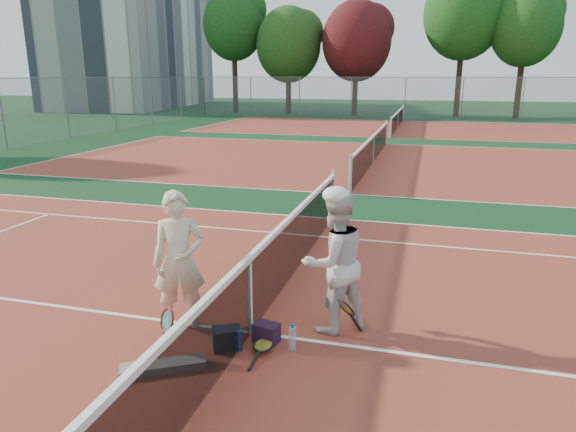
% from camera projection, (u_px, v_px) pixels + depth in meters
% --- Properties ---
extents(ground, '(130.00, 130.00, 0.00)m').
position_uv_depth(ground, '(251.00, 333.00, 6.41)').
color(ground, '#0D3218').
rests_on(ground, ground).
extents(court_main, '(23.77, 10.97, 0.01)m').
position_uv_depth(court_main, '(251.00, 332.00, 6.41)').
color(court_main, maroon).
rests_on(court_main, ground).
extents(court_far_a, '(23.77, 10.97, 0.01)m').
position_uv_depth(court_far_a, '(373.00, 162.00, 18.95)').
color(court_far_a, maroon).
rests_on(court_far_a, ground).
extents(court_far_b, '(23.77, 10.97, 0.01)m').
position_uv_depth(court_far_b, '(397.00, 128.00, 31.50)').
color(court_far_b, maroon).
rests_on(court_far_b, ground).
extents(net_main, '(0.10, 10.98, 1.02)m').
position_uv_depth(net_main, '(250.00, 295.00, 6.27)').
color(net_main, black).
rests_on(net_main, ground).
extents(net_far_a, '(0.10, 10.98, 1.02)m').
position_uv_depth(net_far_a, '(373.00, 149.00, 18.82)').
color(net_far_a, black).
rests_on(net_far_a, ground).
extents(net_far_b, '(0.10, 10.98, 1.02)m').
position_uv_depth(net_far_b, '(398.00, 119.00, 31.37)').
color(net_far_b, black).
rests_on(net_far_b, ground).
extents(fence_back, '(32.00, 0.06, 3.00)m').
position_uv_depth(fence_back, '(405.00, 98.00, 37.61)').
color(fence_back, slate).
rests_on(fence_back, ground).
extents(apartment_block, '(12.96, 23.18, 15.00)m').
position_uv_depth(apartment_block, '(135.00, 31.00, 52.52)').
color(apartment_block, beige).
rests_on(apartment_block, ground).
extents(player_a, '(0.77, 0.66, 1.77)m').
position_uv_depth(player_a, '(179.00, 261.00, 6.36)').
color(player_a, beige).
rests_on(player_a, ground).
extents(player_b, '(1.09, 1.08, 1.78)m').
position_uv_depth(player_b, '(334.00, 263.00, 6.29)').
color(player_b, silver).
rests_on(player_b, ground).
extents(racket_red, '(0.34, 0.33, 0.58)m').
position_uv_depth(racket_red, '(168.00, 333.00, 5.79)').
color(racket_red, maroon).
rests_on(racket_red, ground).
extents(racket_black_held, '(0.44, 0.45, 0.51)m').
position_uv_depth(racket_black_held, '(346.00, 319.00, 6.22)').
color(racket_black_held, black).
rests_on(racket_black_held, ground).
extents(racket_spare, '(0.29, 0.61, 0.11)m').
position_uv_depth(racket_spare, '(263.00, 346.00, 5.98)').
color(racket_spare, black).
rests_on(racket_spare, ground).
extents(sports_bag_navy, '(0.40, 0.35, 0.26)m').
position_uv_depth(sports_bag_navy, '(227.00, 338.00, 6.00)').
color(sports_bag_navy, black).
rests_on(sports_bag_navy, ground).
extents(sports_bag_purple, '(0.33, 0.26, 0.24)m').
position_uv_depth(sports_bag_purple, '(266.00, 333.00, 6.16)').
color(sports_bag_purple, black).
rests_on(sports_bag_purple, ground).
extents(net_cover_canvas, '(0.90, 0.64, 0.10)m').
position_uv_depth(net_cover_canvas, '(163.00, 367.00, 5.57)').
color(net_cover_canvas, slate).
rests_on(net_cover_canvas, ground).
extents(water_bottle, '(0.09, 0.09, 0.30)m').
position_uv_depth(water_bottle, '(292.00, 339.00, 5.95)').
color(water_bottle, silver).
rests_on(water_bottle, ground).
extents(tree_back_0, '(5.07, 5.07, 10.10)m').
position_uv_depth(tree_back_0, '(234.00, 25.00, 42.70)').
color(tree_back_0, '#382314').
rests_on(tree_back_0, ground).
extents(tree_back_1, '(5.27, 5.27, 8.56)m').
position_uv_depth(tree_back_1, '(288.00, 45.00, 41.80)').
color(tree_back_1, '#382314').
rests_on(tree_back_1, ground).
extents(tree_back_maroon, '(5.45, 5.45, 8.87)m').
position_uv_depth(tree_back_maroon, '(357.00, 41.00, 40.37)').
color(tree_back_maroon, '#382314').
rests_on(tree_back_maroon, ground).
extents(tree_back_3, '(5.96, 5.96, 11.04)m').
position_uv_depth(tree_back_3, '(464.00, 13.00, 38.29)').
color(tree_back_3, '#382314').
rests_on(tree_back_3, ground).
extents(tree_back_4, '(4.95, 4.95, 9.36)m').
position_uv_depth(tree_back_4, '(526.00, 27.00, 36.87)').
color(tree_back_4, '#382314').
rests_on(tree_back_4, ground).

